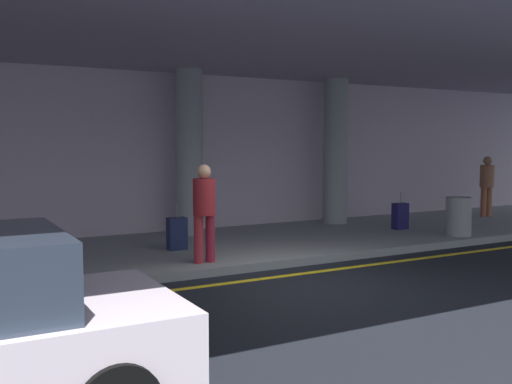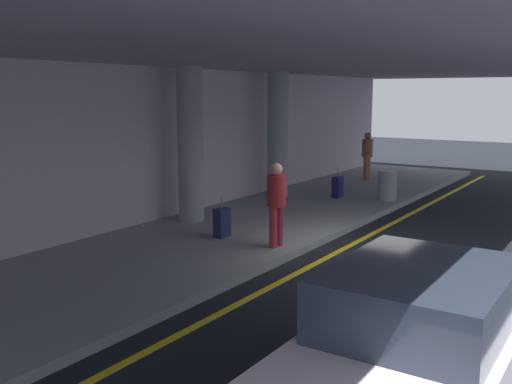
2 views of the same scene
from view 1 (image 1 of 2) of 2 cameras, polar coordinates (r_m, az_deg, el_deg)
ground_plane at (r=9.33m, az=4.23°, el=-8.79°), size 60.00×60.00×0.00m
sidewalk at (r=11.97m, az=-3.94°, el=-5.40°), size 26.00×4.20×0.15m
lane_stripe_yellow at (r=9.73m, az=2.63°, el=-8.19°), size 26.00×0.14×0.01m
support_column_far_left at (r=13.03m, az=-6.53°, el=3.81°), size 0.61×0.61×3.65m
support_column_left_mid at (r=15.02m, az=7.76°, el=3.91°), size 0.61×0.61×3.65m
ceiling_overhang at (r=11.47m, az=-2.97°, el=13.61°), size 28.00×13.20×0.30m
terminal_back_wall at (r=13.86m, az=-7.93°, el=3.53°), size 26.00×0.30×3.80m
traveler_with_luggage at (r=9.97m, az=-5.08°, el=-1.43°), size 0.38×0.38×1.68m
person_waiting_for_ride at (r=17.49m, az=21.58°, el=0.91°), size 0.38×0.38×1.68m
suitcase_upright_primary at (r=11.32m, az=-7.71°, el=-4.04°), size 0.36×0.22×0.90m
suitcase_upright_secondary at (r=14.33m, az=13.88°, el=-2.29°), size 0.36×0.22×0.90m
trash_bin_steel at (r=13.73m, az=19.14°, el=-2.24°), size 0.56×0.56×0.85m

